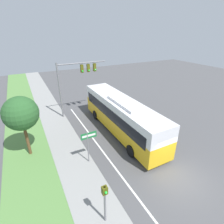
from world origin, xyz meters
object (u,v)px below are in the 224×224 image
bus (121,114)px  signal_gantry (76,77)px  street_sign (88,142)px  pedestrian_signal (105,199)px

bus → signal_gantry: size_ratio=1.89×
street_sign → signal_gantry: bearing=77.4°
signal_gantry → pedestrian_signal: size_ratio=2.44×
signal_gantry → street_sign: signal_gantry is taller
signal_gantry → bus: bearing=-66.8°
bus → street_sign: size_ratio=4.35×
signal_gantry → pedestrian_signal: bearing=-102.1°
signal_gantry → street_sign: bearing=-102.6°
pedestrian_signal → street_sign: bearing=78.9°
bus → street_sign: bus is taller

